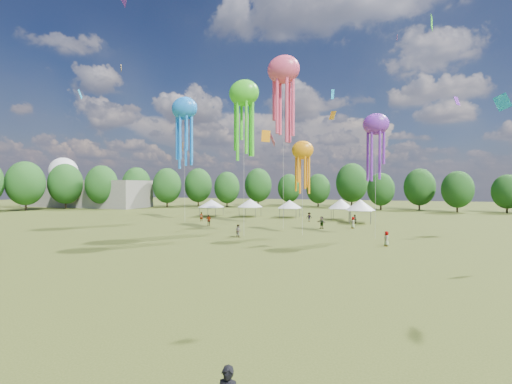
% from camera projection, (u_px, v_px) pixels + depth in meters
% --- Properties ---
extents(ground, '(300.00, 300.00, 0.00)m').
position_uv_depth(ground, '(41.00, 357.00, 12.91)').
color(ground, '#384416').
rests_on(ground, ground).
extents(spectator_near, '(0.97, 0.87, 1.63)m').
position_uv_depth(spectator_near, '(238.00, 231.00, 42.75)').
color(spectator_near, gray).
rests_on(spectator_near, ground).
extents(spectators_far, '(31.57, 22.97, 1.86)m').
position_uv_depth(spectators_far, '(307.00, 221.00, 53.65)').
color(spectators_far, gray).
rests_on(spectators_far, ground).
extents(festival_tents, '(35.36, 10.82, 4.10)m').
position_uv_depth(festival_tents, '(286.00, 204.00, 67.16)').
color(festival_tents, '#47474C').
rests_on(festival_tents, ground).
extents(show_kites, '(36.37, 15.92, 26.14)m').
position_uv_depth(show_kites, '(247.00, 111.00, 51.87)').
color(show_kites, '#42DB24').
rests_on(show_kites, ground).
extents(small_kites, '(72.03, 55.26, 45.74)m').
position_uv_depth(small_kites, '(298.00, 38.00, 52.58)').
color(small_kites, '#42DB24').
rests_on(small_kites, ground).
extents(treeline, '(201.57, 95.24, 13.43)m').
position_uv_depth(treeline, '(298.00, 185.00, 73.03)').
color(treeline, '#38281C').
rests_on(treeline, ground).
extents(hangar, '(40.00, 12.00, 8.00)m').
position_uv_depth(hangar, '(86.00, 194.00, 104.63)').
color(hangar, gray).
rests_on(hangar, ground).
extents(radome, '(9.00, 9.00, 16.00)m').
position_uv_depth(radome, '(64.00, 175.00, 115.49)').
color(radome, white).
rests_on(radome, ground).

